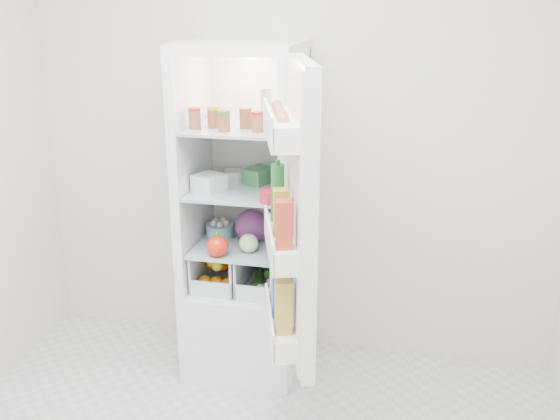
% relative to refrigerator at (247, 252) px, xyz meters
% --- Properties ---
extents(room_walls, '(3.02, 3.02, 2.61)m').
position_rel_refrigerator_xyz_m(room_walls, '(0.20, -1.25, 0.93)').
color(room_walls, silver).
rests_on(room_walls, ground).
extents(refrigerator, '(0.60, 0.60, 1.80)m').
position_rel_refrigerator_xyz_m(refrigerator, '(0.00, 0.00, 0.00)').
color(refrigerator, silver).
rests_on(refrigerator, ground).
extents(shelf_low, '(0.49, 0.53, 0.01)m').
position_rel_refrigerator_xyz_m(shelf_low, '(-0.00, -0.06, 0.07)').
color(shelf_low, '#9EB2B9').
rests_on(shelf_low, refrigerator).
extents(shelf_mid, '(0.49, 0.53, 0.02)m').
position_rel_refrigerator_xyz_m(shelf_mid, '(-0.00, -0.06, 0.38)').
color(shelf_mid, '#9EB2B9').
rests_on(shelf_mid, refrigerator).
extents(shelf_top, '(0.49, 0.53, 0.02)m').
position_rel_refrigerator_xyz_m(shelf_top, '(-0.00, -0.06, 0.71)').
color(shelf_top, '#9EB2B9').
rests_on(shelf_top, refrigerator).
extents(crisper_left, '(0.23, 0.46, 0.22)m').
position_rel_refrigerator_xyz_m(crisper_left, '(-0.12, -0.06, -0.06)').
color(crisper_left, silver).
rests_on(crisper_left, refrigerator).
extents(crisper_right, '(0.23, 0.46, 0.22)m').
position_rel_refrigerator_xyz_m(crisper_right, '(0.12, -0.06, -0.06)').
color(crisper_right, silver).
rests_on(crisper_right, refrigerator).
extents(condiment_jars, '(0.38, 0.16, 0.08)m').
position_rel_refrigerator_xyz_m(condiment_jars, '(-0.04, -0.18, 0.76)').
color(condiment_jars, '#B21919').
rests_on(condiment_jars, shelf_top).
extents(squeeze_bottle, '(0.06, 0.06, 0.19)m').
position_rel_refrigerator_xyz_m(squeeze_bottle, '(0.13, -0.06, 0.82)').
color(squeeze_bottle, silver).
rests_on(squeeze_bottle, shelf_top).
extents(tub_white, '(0.18, 0.18, 0.09)m').
position_rel_refrigerator_xyz_m(tub_white, '(-0.15, -0.16, 0.44)').
color(tub_white, silver).
rests_on(tub_white, shelf_mid).
extents(tin_red, '(0.10, 0.10, 0.06)m').
position_rel_refrigerator_xyz_m(tin_red, '(0.19, -0.28, 0.42)').
color(tin_red, red).
rests_on(tin_red, shelf_mid).
extents(foil_tray, '(0.20, 0.17, 0.04)m').
position_rel_refrigerator_xyz_m(foil_tray, '(-0.07, 0.12, 0.41)').
color(foil_tray, white).
rests_on(foil_tray, shelf_mid).
extents(tub_green, '(0.16, 0.18, 0.09)m').
position_rel_refrigerator_xyz_m(tub_green, '(0.06, 0.03, 0.44)').
color(tub_green, '#3B824B').
rests_on(tub_green, shelf_mid).
extents(red_cabbage, '(0.18, 0.18, 0.18)m').
position_rel_refrigerator_xyz_m(red_cabbage, '(0.04, -0.04, 0.17)').
color(red_cabbage, '#4E1D55').
rests_on(red_cabbage, shelf_low).
extents(bell_pepper, '(0.11, 0.11, 0.11)m').
position_rel_refrigerator_xyz_m(bell_pepper, '(-0.08, -0.28, 0.14)').
color(bell_pepper, red).
rests_on(bell_pepper, shelf_low).
extents(mushroom_bowl, '(0.18, 0.18, 0.07)m').
position_rel_refrigerator_xyz_m(mushroom_bowl, '(-0.15, -0.01, 0.12)').
color(mushroom_bowl, '#8BB8D0').
rests_on(mushroom_bowl, shelf_low).
extents(salad_bag, '(0.10, 0.10, 0.10)m').
position_rel_refrigerator_xyz_m(salad_bag, '(0.06, -0.19, 0.13)').
color(salad_bag, beige).
rests_on(salad_bag, shelf_low).
extents(citrus_pile, '(0.20, 0.31, 0.16)m').
position_rel_refrigerator_xyz_m(citrus_pile, '(-0.13, -0.10, -0.08)').
color(citrus_pile, orange).
rests_on(citrus_pile, refrigerator).
extents(veg_pile, '(0.16, 0.30, 0.10)m').
position_rel_refrigerator_xyz_m(veg_pile, '(0.13, -0.06, -0.10)').
color(veg_pile, '#1F501A').
rests_on(veg_pile, refrigerator).
extents(fridge_door, '(0.32, 0.59, 1.30)m').
position_rel_refrigerator_xyz_m(fridge_door, '(0.39, -0.62, 0.43)').
color(fridge_door, silver).
rests_on(fridge_door, refrigerator).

